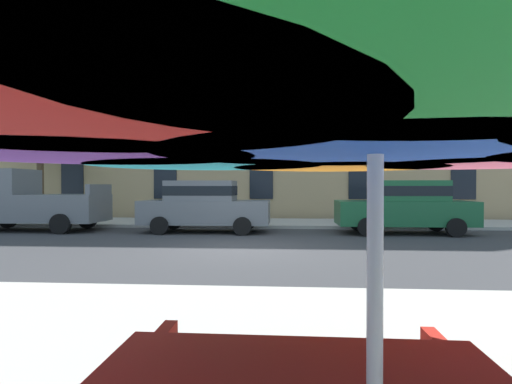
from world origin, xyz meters
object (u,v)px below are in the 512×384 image
object	(u,v)px
pickup_gray	(26,202)
patio_umbrella	(376,85)
street_tree_left	(41,123)
sedan_gray	(204,205)
sedan_green	(405,205)

from	to	relation	value
pickup_gray	patio_umbrella	xyz separation A→B (m)	(9.62, -12.70, 0.92)
patio_umbrella	street_tree_left	bearing A→B (deg)	124.66
pickup_gray	patio_umbrella	distance (m)	15.96
sedan_gray	street_tree_left	xyz separation A→B (m)	(-7.82, 3.17, 3.40)
pickup_gray	sedan_gray	bearing A→B (deg)	-0.00
sedan_green	sedan_gray	bearing A→B (deg)	180.00
pickup_gray	sedan_green	xyz separation A→B (m)	(13.27, -0.00, -0.08)
sedan_green	street_tree_left	world-z (taller)	street_tree_left
street_tree_left	patio_umbrella	world-z (taller)	street_tree_left
sedan_green	street_tree_left	size ratio (longest dim) A/B	0.73
pickup_gray	sedan_gray	distance (m)	6.47
street_tree_left	patio_umbrella	size ratio (longest dim) A/B	1.71
sedan_green	patio_umbrella	distance (m)	13.25
sedan_gray	patio_umbrella	size ratio (longest dim) A/B	1.25
pickup_gray	patio_umbrella	world-z (taller)	patio_umbrella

